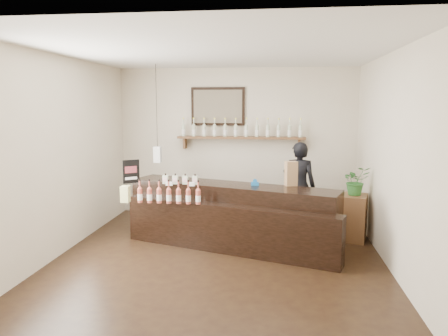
% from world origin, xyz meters
% --- Properties ---
extents(ground, '(5.00, 5.00, 0.00)m').
position_xyz_m(ground, '(0.00, 0.00, 0.00)').
color(ground, black).
rests_on(ground, ground).
extents(room_shell, '(5.00, 5.00, 5.00)m').
position_xyz_m(room_shell, '(0.00, 0.00, 1.70)').
color(room_shell, beige).
rests_on(room_shell, ground).
extents(back_wall_decor, '(2.66, 0.96, 1.69)m').
position_xyz_m(back_wall_decor, '(-0.15, 2.37, 1.76)').
color(back_wall_decor, brown).
rests_on(back_wall_decor, ground).
extents(counter, '(3.29, 1.88, 1.07)m').
position_xyz_m(counter, '(0.09, 0.58, 0.43)').
color(counter, black).
rests_on(counter, ground).
extents(promo_sign, '(0.22, 0.17, 0.36)m').
position_xyz_m(promo_sign, '(-1.44, 0.61, 1.10)').
color(promo_sign, black).
rests_on(promo_sign, counter).
extents(paper_bag, '(0.20, 0.17, 0.36)m').
position_xyz_m(paper_bag, '(0.99, 0.70, 1.10)').
color(paper_bag, '#A3724E').
rests_on(paper_bag, counter).
extents(tape_dispenser, '(0.12, 0.06, 0.10)m').
position_xyz_m(tape_dispenser, '(0.46, 0.64, 0.95)').
color(tape_dispenser, '#1A6BB7').
rests_on(tape_dispenser, counter).
extents(side_cabinet, '(0.48, 0.57, 0.72)m').
position_xyz_m(side_cabinet, '(2.00, 1.07, 0.36)').
color(side_cabinet, brown).
rests_on(side_cabinet, ground).
extents(potted_plant, '(0.49, 0.46, 0.45)m').
position_xyz_m(potted_plant, '(2.00, 1.07, 0.95)').
color(potted_plant, '#2F6E2C').
rests_on(potted_plant, side_cabinet).
extents(shopkeeper, '(0.69, 0.52, 1.70)m').
position_xyz_m(shopkeeper, '(1.16, 1.55, 0.85)').
color(shopkeeper, black).
rests_on(shopkeeper, ground).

